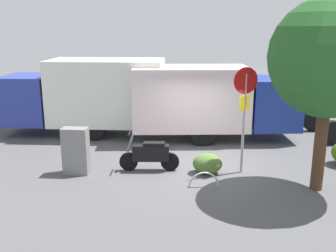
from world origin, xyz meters
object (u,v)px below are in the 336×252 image
(box_truck_near, at_px, (216,99))
(utility_cabinet, at_px, (76,151))
(motorcycle, at_px, (150,154))
(stop_sign, at_px, (245,104))
(bike_rack_hoop, at_px, (204,186))
(street_tree, at_px, (329,58))
(box_truck_far, at_px, (85,94))

(box_truck_near, bearing_deg, utility_cabinet, -142.08)
(motorcycle, relative_size, utility_cabinet, 1.30)
(motorcycle, height_order, utility_cabinet, utility_cabinet)
(stop_sign, bearing_deg, box_truck_near, -81.72)
(motorcycle, relative_size, bike_rack_hoop, 2.13)
(bike_rack_hoop, bearing_deg, box_truck_near, -97.64)
(street_tree, bearing_deg, stop_sign, -31.52)
(box_truck_near, height_order, motorcycle, box_truck_near)
(stop_sign, height_order, bike_rack_hoop, stop_sign)
(box_truck_near, relative_size, motorcycle, 4.38)
(street_tree, bearing_deg, box_truck_far, -34.66)
(box_truck_far, distance_m, motorcycle, 5.15)
(box_truck_far, distance_m, bike_rack_hoop, 7.10)
(utility_cabinet, bearing_deg, motorcycle, -171.52)
(stop_sign, bearing_deg, street_tree, 148.48)
(box_truck_far, relative_size, bike_rack_hoop, 9.45)
(motorcycle, relative_size, street_tree, 0.36)
(stop_sign, height_order, street_tree, street_tree)
(box_truck_near, bearing_deg, street_tree, -67.34)
(stop_sign, distance_m, street_tree, 2.57)
(box_truck_far, bearing_deg, box_truck_near, 175.65)
(utility_cabinet, bearing_deg, box_truck_far, -79.51)
(motorcycle, height_order, street_tree, street_tree)
(motorcycle, xyz_separation_m, street_tree, (-4.58, 1.17, 2.96))
(box_truck_near, relative_size, stop_sign, 2.52)
(box_truck_far, relative_size, utility_cabinet, 5.78)
(stop_sign, xyz_separation_m, bike_rack_hoop, (1.16, 1.11, -2.10))
(utility_cabinet, xyz_separation_m, bike_rack_hoop, (-3.74, 0.83, -0.70))
(box_truck_far, distance_m, utility_cabinet, 4.55)
(box_truck_far, relative_size, stop_sign, 2.55)
(bike_rack_hoop, bearing_deg, stop_sign, -136.38)
(motorcycle, xyz_separation_m, stop_sign, (-2.73, 0.04, 1.58))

